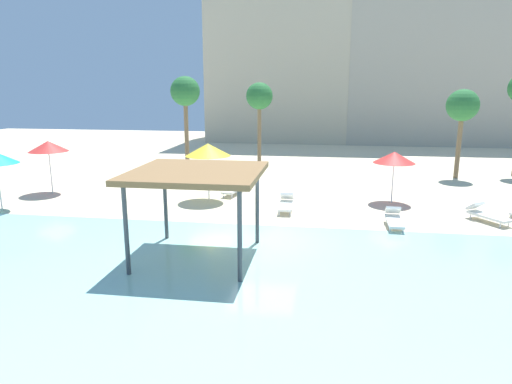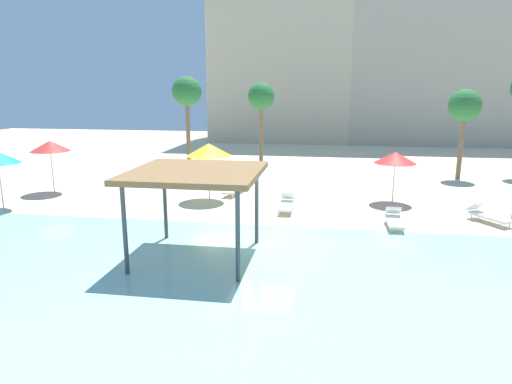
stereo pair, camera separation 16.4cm
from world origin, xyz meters
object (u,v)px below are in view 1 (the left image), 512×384
(shade_pavilion, at_px, (197,176))
(palm_tree_1, at_px, (259,98))
(palm_tree_2, at_px, (463,107))
(lounge_chair_1, at_px, (286,203))
(beach_umbrella_red_4, at_px, (48,146))
(beach_umbrella_red_2, at_px, (394,157))
(lounge_chair_0, at_px, (486,214))
(palm_tree_0, at_px, (185,93))
(lounge_chair_4, at_px, (394,219))
(beach_umbrella_yellow_3, at_px, (208,150))
(lounge_chair_3, at_px, (234,188))

(shade_pavilion, xyz_separation_m, palm_tree_1, (-0.72, 19.02, 1.97))
(palm_tree_2, bearing_deg, lounge_chair_1, -136.76)
(beach_umbrella_red_4, bearing_deg, beach_umbrella_red_2, 1.79)
(lounge_chair_0, xyz_separation_m, palm_tree_0, (-15.81, 9.53, 4.75))
(beach_umbrella_red_2, height_order, lounge_chair_0, beach_umbrella_red_2)
(beach_umbrella_red_4, relative_size, palm_tree_2, 0.51)
(shade_pavilion, relative_size, lounge_chair_1, 2.15)
(lounge_chair_0, relative_size, lounge_chair_4, 1.00)
(beach_umbrella_red_2, xyz_separation_m, palm_tree_2, (4.75, 6.88, 2.11))
(beach_umbrella_yellow_3, bearing_deg, lounge_chair_0, -8.69)
(lounge_chair_3, height_order, palm_tree_2, palm_tree_2)
(beach_umbrella_yellow_3, bearing_deg, beach_umbrella_red_4, 177.90)
(lounge_chair_0, distance_m, lounge_chair_1, 8.45)
(beach_umbrella_red_4, height_order, palm_tree_2, palm_tree_2)
(lounge_chair_1, bearing_deg, palm_tree_1, -167.27)
(lounge_chair_4, bearing_deg, lounge_chair_1, -110.71)
(beach_umbrella_red_4, xyz_separation_m, palm_tree_2, (22.33, 7.43, 1.84))
(beach_umbrella_red_2, bearing_deg, shade_pavilion, -130.24)
(beach_umbrella_red_2, height_order, beach_umbrella_yellow_3, beach_umbrella_yellow_3)
(lounge_chair_0, xyz_separation_m, lounge_chair_3, (-11.41, 3.32, 0.00))
(beach_umbrella_red_2, height_order, lounge_chair_1, beach_umbrella_red_2)
(beach_umbrella_red_4, height_order, lounge_chair_4, beach_umbrella_red_4)
(beach_umbrella_yellow_3, relative_size, palm_tree_1, 0.49)
(beach_umbrella_red_2, relative_size, palm_tree_2, 0.46)
(beach_umbrella_red_4, distance_m, palm_tree_1, 14.70)
(beach_umbrella_red_4, bearing_deg, lounge_chair_0, -6.00)
(shade_pavilion, distance_m, beach_umbrella_yellow_3, 7.93)
(palm_tree_0, bearing_deg, lounge_chair_3, -54.72)
(beach_umbrella_red_2, bearing_deg, palm_tree_0, 151.26)
(lounge_chair_1, bearing_deg, shade_pavilion, -21.00)
(shade_pavilion, distance_m, palm_tree_2, 19.70)
(palm_tree_0, height_order, palm_tree_2, palm_tree_0)
(beach_umbrella_red_2, height_order, beach_umbrella_red_4, beach_umbrella_red_4)
(palm_tree_0, bearing_deg, beach_umbrella_yellow_3, -65.93)
(palm_tree_1, bearing_deg, lounge_chair_1, -76.43)
(beach_umbrella_red_4, height_order, lounge_chair_0, beach_umbrella_red_4)
(beach_umbrella_red_2, distance_m, palm_tree_0, 14.37)
(beach_umbrella_red_4, height_order, lounge_chair_1, beach_umbrella_red_4)
(shade_pavilion, xyz_separation_m, palm_tree_2, (12.06, 15.50, 1.56))
(lounge_chair_3, height_order, palm_tree_1, palm_tree_1)
(beach_umbrella_red_4, relative_size, palm_tree_1, 0.48)
(beach_umbrella_yellow_3, height_order, lounge_chair_0, beach_umbrella_yellow_3)
(shade_pavilion, relative_size, beach_umbrella_yellow_3, 1.45)
(beach_umbrella_red_4, bearing_deg, lounge_chair_4, -11.63)
(lounge_chair_0, bearing_deg, beach_umbrella_red_4, -129.28)
(lounge_chair_3, bearing_deg, lounge_chair_1, 57.10)
(beach_umbrella_red_2, bearing_deg, beach_umbrella_red_4, -178.21)
(beach_umbrella_red_2, distance_m, lounge_chair_0, 4.82)
(palm_tree_1, height_order, palm_tree_2, palm_tree_1)
(lounge_chair_3, distance_m, lounge_chair_4, 8.82)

